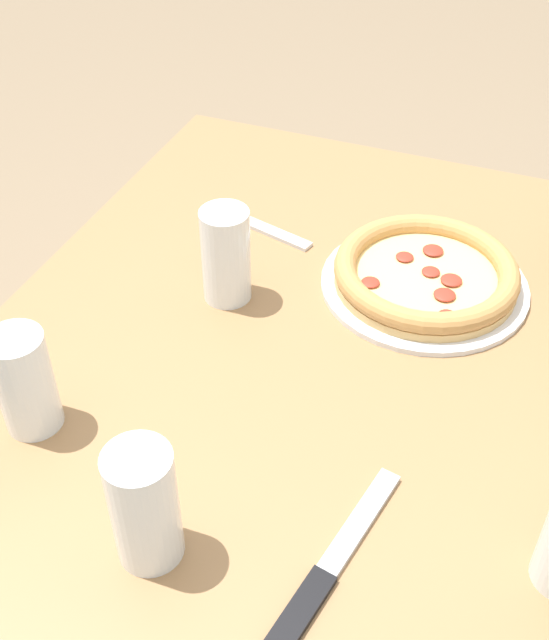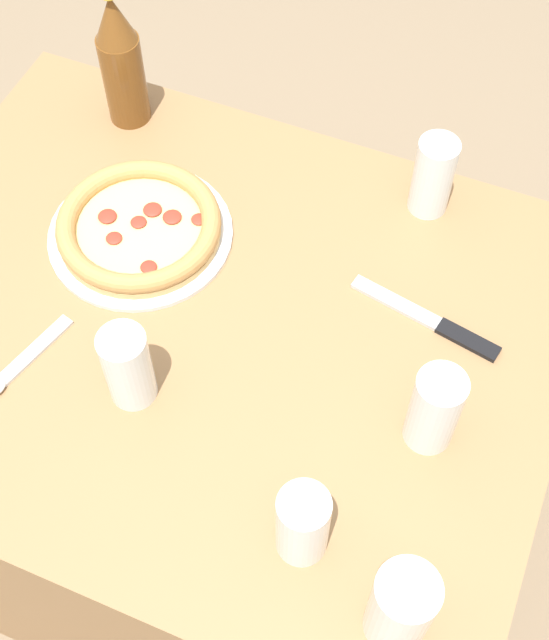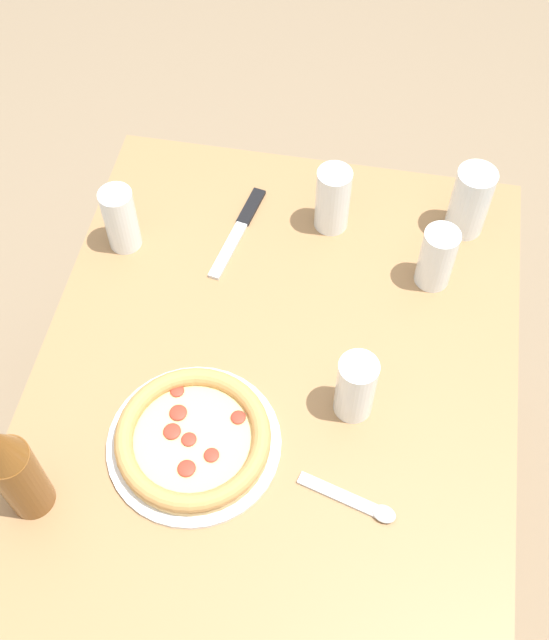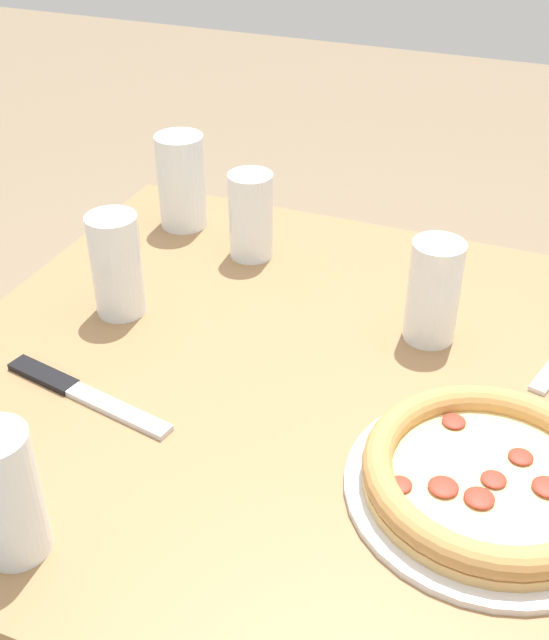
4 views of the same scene
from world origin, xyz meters
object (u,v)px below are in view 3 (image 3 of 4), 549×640
at_px(glass_iced_tea, 121,220).
at_px(glass_mango_juice, 469,204).
at_px(glass_red_wine, 355,388).
at_px(glass_lemonade, 332,202).
at_px(beer_bottle, 13,469).
at_px(spoon, 359,503).
at_px(glass_orange_juice, 436,260).
at_px(pizza_salami, 193,439).
at_px(knife, 240,228).

bearing_deg(glass_iced_tea, glass_mango_juice, -76.29).
relative_size(glass_red_wine, glass_lemonade, 0.96).
distance_m(beer_bottle, spoon, 0.52).
bearing_deg(glass_lemonade, beer_bottle, 149.45).
bearing_deg(glass_mango_juice, glass_lemonade, 98.39).
xyz_separation_m(glass_iced_tea, glass_orange_juice, (0.02, -0.58, -0.01)).
height_order(beer_bottle, spoon, beer_bottle).
xyz_separation_m(glass_iced_tea, glass_mango_juice, (0.15, -0.63, 0.00)).
relative_size(pizza_salami, spoon, 1.75).
bearing_deg(knife, glass_mango_juice, -78.84).
distance_m(glass_lemonade, knife, 0.19).
distance_m(glass_red_wine, spoon, 0.18).
distance_m(glass_iced_tea, glass_orange_juice, 0.58).
bearing_deg(knife, glass_orange_juice, -98.20).
bearing_deg(glass_red_wine, glass_mango_juice, -20.73).
bearing_deg(spoon, glass_orange_juice, -9.85).
height_order(glass_lemonade, knife, glass_lemonade).
bearing_deg(glass_red_wine, glass_orange_juice, -20.89).
height_order(glass_mango_juice, beer_bottle, beer_bottle).
distance_m(glass_orange_juice, spoon, 0.47).
distance_m(knife, spoon, 0.59).
bearing_deg(glass_iced_tea, pizza_salami, -149.67).
xyz_separation_m(glass_orange_juice, knife, (0.05, 0.37, -0.05)).
bearing_deg(beer_bottle, glass_orange_juice, -47.09).
xyz_separation_m(pizza_salami, glass_lemonade, (0.50, -0.15, 0.04)).
height_order(glass_mango_juice, glass_orange_juice, glass_mango_juice).
distance_m(glass_iced_tea, beer_bottle, 0.52).
distance_m(glass_lemonade, spoon, 0.57).
height_order(glass_mango_juice, spoon, glass_mango_juice).
xyz_separation_m(knife, spoon, (-0.51, -0.29, 0.00)).
relative_size(glass_lemonade, spoon, 0.85).
bearing_deg(glass_orange_juice, glass_red_wine, 159.11).
bearing_deg(spoon, knife, 29.90).
bearing_deg(glass_mango_juice, knife, 101.16).
bearing_deg(beer_bottle, glass_iced_tea, 0.20).
relative_size(glass_iced_tea, glass_orange_juice, 1.06).
bearing_deg(beer_bottle, glass_red_wine, -62.04).
bearing_deg(glass_iced_tea, glass_orange_juice, -88.35).
distance_m(glass_iced_tea, glass_lemonade, 0.40).
bearing_deg(glass_orange_juice, glass_lemonade, 63.68).
relative_size(pizza_salami, glass_mango_juice, 1.94).
xyz_separation_m(pizza_salami, beer_bottle, (-0.13, 0.23, 0.10)).
distance_m(glass_red_wine, glass_orange_juice, 0.31).
relative_size(glass_orange_juice, glass_lemonade, 0.92).
xyz_separation_m(glass_orange_juice, beer_bottle, (-0.54, 0.58, 0.06)).
distance_m(pizza_salami, glass_lemonade, 0.53).
height_order(glass_orange_juice, spoon, glass_orange_juice).
xyz_separation_m(glass_iced_tea, glass_red_wine, (-0.27, -0.47, -0.00)).
distance_m(glass_red_wine, glass_mango_juice, 0.46).
xyz_separation_m(pizza_salami, knife, (0.46, 0.02, -0.02)).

